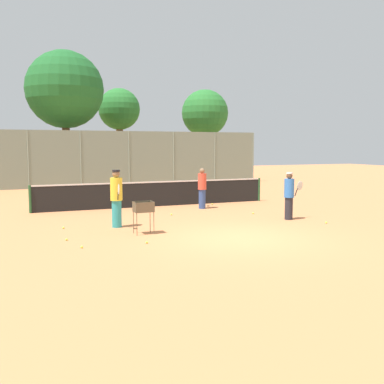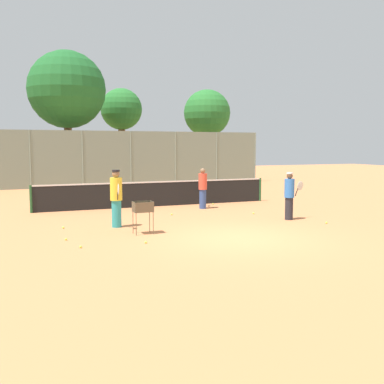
% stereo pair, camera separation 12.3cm
% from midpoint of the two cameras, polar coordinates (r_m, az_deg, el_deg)
% --- Properties ---
extents(ground_plane, '(80.00, 80.00, 0.00)m').
position_cam_midpoint_polar(ground_plane, '(12.59, 5.91, -5.89)').
color(ground_plane, '#D37F4C').
extents(tennis_net, '(10.19, 0.10, 1.07)m').
position_cam_midpoint_polar(tennis_net, '(19.08, -4.30, -0.16)').
color(tennis_net, '#26592D').
rests_on(tennis_net, ground_plane).
extents(back_fence, '(21.46, 0.08, 3.51)m').
position_cam_midpoint_polar(back_fence, '(28.86, -10.57, 4.17)').
color(back_fence, gray).
rests_on(back_fence, ground_plane).
extents(tree_0, '(5.07, 5.07, 8.78)m').
position_cam_midpoint_polar(tree_0, '(31.36, -15.50, 12.35)').
color(tree_0, brown).
rests_on(tree_0, ground_plane).
extents(tree_1, '(3.60, 3.60, 6.89)m').
position_cam_midpoint_polar(tree_1, '(35.22, 2.02, 9.92)').
color(tree_1, brown).
rests_on(tree_1, ground_plane).
extents(tree_2, '(3.11, 3.11, 6.88)m').
position_cam_midpoint_polar(tree_2, '(34.83, -8.86, 10.17)').
color(tree_2, brown).
rests_on(tree_2, ground_plane).
extents(player_white_outfit, '(0.88, 0.34, 1.65)m').
position_cam_midpoint_polar(player_white_outfit, '(15.94, 12.49, -0.40)').
color(player_white_outfit, '#26262D').
rests_on(player_white_outfit, ground_plane).
extents(player_red_cap, '(0.35, 0.89, 1.66)m').
position_cam_midpoint_polar(player_red_cap, '(18.34, 1.56, 0.54)').
color(player_red_cap, '#334C8C').
rests_on(player_red_cap, ground_plane).
extents(player_yellow_shirt, '(0.38, 0.94, 1.82)m').
position_cam_midpoint_polar(player_yellow_shirt, '(14.29, -9.35, -0.71)').
color(player_yellow_shirt, teal).
rests_on(player_yellow_shirt, ground_plane).
extents(ball_cart, '(0.56, 0.41, 0.95)m').
position_cam_midpoint_polar(ball_cart, '(13.15, -5.96, -2.20)').
color(ball_cart, brown).
rests_on(ball_cart, ground_plane).
extents(tennis_ball_0, '(0.07, 0.07, 0.07)m').
position_cam_midpoint_polar(tennis_ball_0, '(16.69, -2.38, -2.84)').
color(tennis_ball_0, '#D1E54C').
rests_on(tennis_ball_0, ground_plane).
extents(tennis_ball_1, '(0.07, 0.07, 0.07)m').
position_cam_midpoint_polar(tennis_ball_1, '(11.70, -13.67, -6.77)').
color(tennis_ball_1, '#D1E54C').
rests_on(tennis_ball_1, ground_plane).
extents(tennis_ball_2, '(0.07, 0.07, 0.07)m').
position_cam_midpoint_polar(tennis_ball_2, '(11.95, -5.59, -6.37)').
color(tennis_ball_2, '#D1E54C').
rests_on(tennis_ball_2, ground_plane).
extents(tennis_ball_3, '(0.07, 0.07, 0.07)m').
position_cam_midpoint_polar(tennis_ball_3, '(14.54, -15.79, -4.36)').
color(tennis_ball_3, '#D1E54C').
rests_on(tennis_ball_3, ground_plane).
extents(tennis_ball_4, '(0.07, 0.07, 0.07)m').
position_cam_midpoint_polar(tennis_ball_4, '(19.68, 2.86, -1.51)').
color(tennis_ball_4, '#D1E54C').
rests_on(tennis_ball_4, ground_plane).
extents(tennis_ball_5, '(0.07, 0.07, 0.07)m').
position_cam_midpoint_polar(tennis_ball_5, '(17.10, 8.02, -2.68)').
color(tennis_ball_5, '#D1E54C').
rests_on(tennis_ball_5, ground_plane).
extents(tennis_ball_6, '(0.07, 0.07, 0.07)m').
position_cam_midpoint_polar(tennis_ball_6, '(12.73, -15.45, -5.79)').
color(tennis_ball_6, '#D1E54C').
rests_on(tennis_ball_6, ground_plane).
extents(tennis_ball_7, '(0.07, 0.07, 0.07)m').
position_cam_midpoint_polar(tennis_ball_7, '(15.54, 16.92, -3.74)').
color(tennis_ball_7, '#D1E54C').
rests_on(tennis_ball_7, ground_plane).
extents(parked_car, '(4.20, 1.70, 1.60)m').
position_cam_midpoint_polar(parked_car, '(31.00, -15.92, 2.14)').
color(parked_car, white).
rests_on(parked_car, ground_plane).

